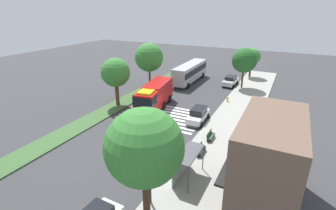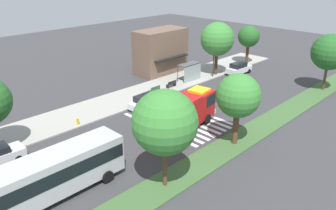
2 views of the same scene
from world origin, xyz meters
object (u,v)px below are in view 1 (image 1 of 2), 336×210
at_px(street_lamp, 149,162).
at_px(parked_car_mid, 198,115).
at_px(fire_truck, 154,96).
at_px(parked_car_west, 230,81).
at_px(bus_stop_shelter, 185,159).
at_px(median_tree_far_west, 149,57).
at_px(fire_hydrant, 228,99).
at_px(sidewalk_tree_far_west, 252,57).
at_px(sidewalk_tree_center, 144,147).
at_px(sidewalk_tree_west, 244,60).
at_px(median_tree_west, 116,73).
at_px(bench_near_shelter, 201,149).
at_px(transit_bus, 190,71).
at_px(bench_west_of_shelter, 210,135).

bearing_deg(street_lamp, parked_car_mid, -173.13).
xyz_separation_m(fire_truck, parked_car_west, (-16.08, 6.81, -1.14)).
bearing_deg(fire_truck, bus_stop_shelter, 29.65).
bearing_deg(median_tree_far_west, fire_hydrant, 86.39).
bearing_deg(sidewalk_tree_far_west, sidewalk_tree_center, 0.00).
xyz_separation_m(sidewalk_tree_west, median_tree_west, (16.34, -14.44, -0.05)).
height_order(parked_car_west, bench_near_shelter, parked_car_west).
xyz_separation_m(transit_bus, sidewalk_tree_west, (-0.32, 9.65, 2.87)).
xyz_separation_m(parked_car_west, bench_near_shelter, (24.17, 2.86, -0.28)).
relative_size(fire_truck, sidewalk_tree_center, 1.21).
xyz_separation_m(street_lamp, sidewalk_tree_center, (1.17, 0.40, 1.89)).
xyz_separation_m(parked_car_west, street_lamp, (31.97, 1.80, 2.74)).
bearing_deg(fire_hydrant, bench_west_of_shelter, 5.45).
distance_m(sidewalk_tree_far_west, sidewalk_tree_center, 40.37).
bearing_deg(street_lamp, sidewalk_tree_west, 179.26).
xyz_separation_m(bus_stop_shelter, sidewalk_tree_center, (4.97, -0.69, 3.61)).
xyz_separation_m(parked_car_west, sidewalk_tree_center, (33.14, 2.20, 4.63)).
height_order(bench_near_shelter, sidewalk_tree_west, sidewalk_tree_west).
bearing_deg(street_lamp, bus_stop_shelter, 163.94).
bearing_deg(median_tree_far_west, street_lamp, 30.33).
bearing_deg(median_tree_west, transit_bus, 163.38).
height_order(street_lamp, sidewalk_tree_west, sidewalk_tree_west).
distance_m(sidewalk_tree_far_west, median_tree_west, 28.36).
xyz_separation_m(transit_bus, median_tree_far_west, (6.81, -4.78, 3.37)).
height_order(sidewalk_tree_center, median_tree_west, sidewalk_tree_center).
bearing_deg(fire_hydrant, sidewalk_tree_far_west, 178.22).
bearing_deg(street_lamp, median_tree_west, -136.47).
height_order(bench_near_shelter, street_lamp, street_lamp).
height_order(fire_truck, bench_near_shelter, fire_truck).
distance_m(sidewalk_tree_far_west, sidewalk_tree_west, 8.10).
bearing_deg(parked_car_mid, parked_car_west, 178.29).
distance_m(fire_truck, parked_car_mid, 6.96).
distance_m(transit_bus, street_lamp, 32.20).
relative_size(fire_truck, fire_hydrant, 13.55).
bearing_deg(fire_truck, sidewalk_tree_center, 18.75).
xyz_separation_m(parked_car_mid, bus_stop_shelter, (11.16, 2.90, 1.01)).
xyz_separation_m(street_lamp, median_tree_west, (-14.77, -14.04, 1.26)).
relative_size(street_lamp, sidewalk_tree_center, 0.74).
xyz_separation_m(median_tree_far_west, fire_hydrant, (0.88, 13.94, -4.92)).
xyz_separation_m(fire_truck, bench_west_of_shelter, (4.96, 9.67, -1.42)).
height_order(bench_west_of_shelter, sidewalk_tree_center, sidewalk_tree_center).
bearing_deg(median_tree_far_west, sidewalk_tree_west, 116.28).
height_order(sidewalk_tree_west, median_tree_west, sidewalk_tree_west).
bearing_deg(median_tree_west, bench_west_of_shelter, 75.72).
bearing_deg(bench_west_of_shelter, sidewalk_tree_center, -3.13).
relative_size(transit_bus, sidewalk_tree_west, 1.66).
bearing_deg(median_tree_far_west, sidewalk_tree_center, 29.85).
bearing_deg(parked_car_mid, sidewalk_tree_far_west, 173.11).
height_order(median_tree_far_west, fire_hydrant, median_tree_far_west).
xyz_separation_m(sidewalk_tree_far_west, median_tree_west, (24.40, -14.44, 0.72)).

